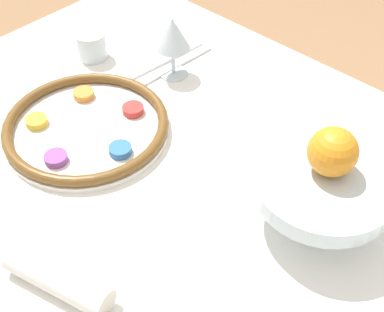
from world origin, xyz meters
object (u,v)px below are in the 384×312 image
at_px(fruit_stand, 323,187).
at_px(wine_glass, 172,35).
at_px(cup_mid, 92,45).
at_px(orange_fruit, 333,152).
at_px(seder_plate, 86,126).
at_px(napkin_roll, 58,279).

bearing_deg(fruit_stand, wine_glass, 164.13).
bearing_deg(cup_mid, orange_fruit, -3.06).
xyz_separation_m(seder_plate, wine_glass, (-0.01, 0.25, 0.08)).
bearing_deg(seder_plate, fruit_stand, 15.26).
distance_m(fruit_stand, cup_mid, 0.63).
distance_m(wine_glass, fruit_stand, 0.46).
bearing_deg(fruit_stand, cup_mid, 175.39).
height_order(napkin_roll, cup_mid, cup_mid).
bearing_deg(cup_mid, wine_glass, 23.43).
bearing_deg(wine_glass, napkin_roll, -63.00).
height_order(wine_glass, napkin_roll, wine_glass).
height_order(wine_glass, cup_mid, wine_glass).
distance_m(orange_fruit, napkin_roll, 0.44).
xyz_separation_m(napkin_roll, cup_mid, (-0.42, 0.41, 0.01)).
relative_size(seder_plate, fruit_stand, 1.44).
relative_size(wine_glass, napkin_roll, 0.77).
height_order(seder_plate, orange_fruit, orange_fruit).
height_order(seder_plate, napkin_roll, napkin_roll).
distance_m(wine_glass, napkin_roll, 0.55).
height_order(seder_plate, wine_glass, wine_glass).
distance_m(fruit_stand, napkin_roll, 0.41).
xyz_separation_m(wine_glass, orange_fruit, (0.44, -0.11, 0.04)).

